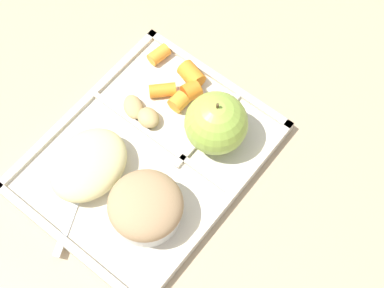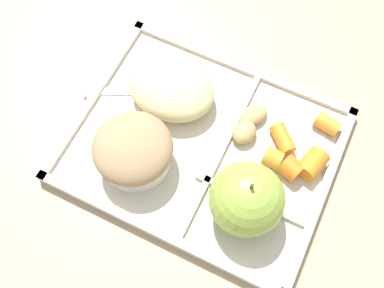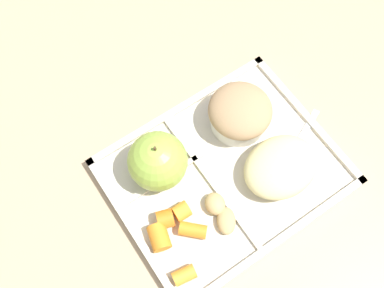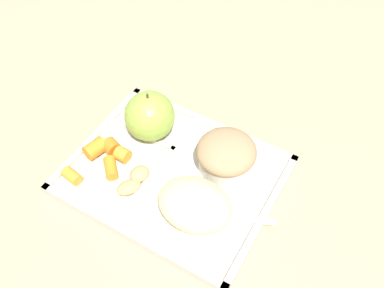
% 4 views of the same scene
% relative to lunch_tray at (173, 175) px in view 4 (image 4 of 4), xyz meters
% --- Properties ---
extents(ground, '(6.00, 6.00, 0.00)m').
position_rel_lunch_tray_xyz_m(ground, '(0.00, -0.00, -0.01)').
color(ground, tan).
extents(lunch_tray, '(0.31, 0.25, 0.02)m').
position_rel_lunch_tray_xyz_m(lunch_tray, '(0.00, 0.00, 0.00)').
color(lunch_tray, beige).
rests_on(lunch_tray, ground).
extents(green_apple, '(0.08, 0.08, 0.09)m').
position_rel_lunch_tray_xyz_m(green_apple, '(-0.08, 0.05, 0.05)').
color(green_apple, '#93B742').
rests_on(green_apple, lunch_tray).
extents(bran_muffin, '(0.09, 0.09, 0.06)m').
position_rel_lunch_tray_xyz_m(bran_muffin, '(0.06, 0.05, 0.03)').
color(bran_muffin, silver).
rests_on(bran_muffin, lunch_tray).
extents(carrot_slice_diagonal, '(0.04, 0.04, 0.02)m').
position_rel_lunch_tray_xyz_m(carrot_slice_diagonal, '(-0.08, -0.04, 0.01)').
color(carrot_slice_diagonal, orange).
rests_on(carrot_slice_diagonal, lunch_tray).
extents(carrot_slice_tilted, '(0.02, 0.02, 0.02)m').
position_rel_lunch_tray_xyz_m(carrot_slice_tilted, '(-0.08, -0.02, 0.02)').
color(carrot_slice_tilted, orange).
rests_on(carrot_slice_tilted, lunch_tray).
extents(carrot_slice_near_corner, '(0.03, 0.03, 0.03)m').
position_rel_lunch_tray_xyz_m(carrot_slice_near_corner, '(-0.11, -0.01, 0.02)').
color(carrot_slice_near_corner, orange).
rests_on(carrot_slice_near_corner, lunch_tray).
extents(carrot_slice_edge, '(0.03, 0.02, 0.02)m').
position_rel_lunch_tray_xyz_m(carrot_slice_edge, '(-0.13, -0.09, 0.01)').
color(carrot_slice_edge, orange).
rests_on(carrot_slice_edge, lunch_tray).
extents(carrot_slice_back, '(0.03, 0.04, 0.03)m').
position_rel_lunch_tray_xyz_m(carrot_slice_back, '(-0.13, -0.03, 0.02)').
color(carrot_slice_back, orange).
rests_on(carrot_slice_back, lunch_tray).
extents(potato_chunk_corner, '(0.04, 0.05, 0.02)m').
position_rel_lunch_tray_xyz_m(potato_chunk_corner, '(-0.04, -0.06, 0.01)').
color(potato_chunk_corner, tan).
rests_on(potato_chunk_corner, lunch_tray).
extents(potato_chunk_browned, '(0.03, 0.04, 0.02)m').
position_rel_lunch_tray_xyz_m(potato_chunk_browned, '(-0.04, -0.03, 0.01)').
color(potato_chunk_browned, tan).
rests_on(potato_chunk_browned, lunch_tray).
extents(egg_noodle_pile, '(0.11, 0.09, 0.04)m').
position_rel_lunch_tray_xyz_m(egg_noodle_pile, '(0.06, -0.04, 0.03)').
color(egg_noodle_pile, beige).
rests_on(egg_noodle_pile, lunch_tray).
extents(meatball_front, '(0.04, 0.04, 0.04)m').
position_rel_lunch_tray_xyz_m(meatball_front, '(0.06, -0.04, 0.02)').
color(meatball_front, '#755B4C').
rests_on(meatball_front, lunch_tray).
extents(meatball_back, '(0.03, 0.03, 0.03)m').
position_rel_lunch_tray_xyz_m(meatball_back, '(0.05, -0.04, 0.02)').
color(meatball_back, brown).
rests_on(meatball_back, lunch_tray).
extents(meatball_side, '(0.03, 0.03, 0.03)m').
position_rel_lunch_tray_xyz_m(meatball_side, '(0.06, -0.05, 0.02)').
color(meatball_side, brown).
rests_on(meatball_side, lunch_tray).
extents(plastic_fork, '(0.14, 0.07, 0.00)m').
position_rel_lunch_tray_xyz_m(plastic_fork, '(0.09, -0.03, 0.01)').
color(plastic_fork, silver).
rests_on(plastic_fork, lunch_tray).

